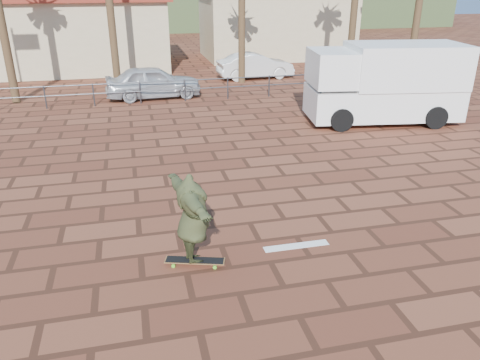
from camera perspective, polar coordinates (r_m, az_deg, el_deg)
name	(u,v)px	position (r m, az deg, el deg)	size (l,w,h in m)	color
ground	(250,223)	(10.80, 1.21, -5.26)	(120.00, 120.00, 0.00)	brown
paint_stripe	(296,246)	(9.99, 6.87, -7.97)	(1.40, 0.22, 0.01)	white
guardrail	(185,86)	(21.78, -6.77, 11.27)	(24.06, 0.06, 1.00)	#47494F
building_west	(64,31)	(31.52, -20.64, 16.66)	(12.60, 7.60, 4.50)	beige
building_east	(276,20)	(34.86, 4.40, 18.93)	(10.60, 6.60, 5.00)	beige
longboard	(195,261)	(9.32, -5.53, -9.77)	(1.20, 0.58, 0.12)	olive
skateboarder	(193,218)	(8.84, -5.76, -4.68)	(2.25, 0.61, 1.83)	#34391F
campervan	(385,82)	(19.05, 17.31, 11.37)	(5.98, 3.18, 2.96)	white
car_silver	(153,82)	(22.64, -10.52, 11.68)	(1.76, 4.38, 1.49)	#B4B7BC
car_white	(255,66)	(26.96, 1.87, 13.76)	(1.47, 4.22, 1.39)	silver
street_sign	(415,65)	(23.28, 20.60, 13.02)	(0.45, 0.15, 2.26)	gray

